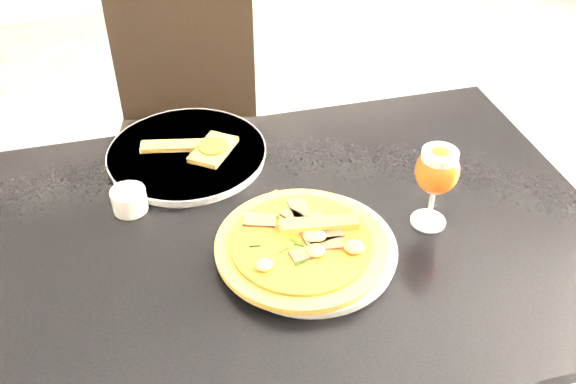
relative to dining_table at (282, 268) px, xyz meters
name	(u,v)px	position (x,y,z in m)	size (l,w,h in m)	color
dining_table	(282,268)	(0.00, 0.00, 0.00)	(1.29, 0.94, 0.75)	black
chair_far	(187,135)	(-0.02, 0.74, -0.15)	(0.54, 0.54, 0.92)	black
plate_main	(310,249)	(0.03, -0.06, 0.10)	(0.30, 0.30, 0.02)	silver
pizza	(302,244)	(0.01, -0.07, 0.12)	(0.30, 0.30, 0.03)	brown
plate_second	(187,154)	(-0.10, 0.29, 0.10)	(0.33, 0.33, 0.02)	silver
crust_scraps	(200,148)	(-0.08, 0.28, 0.11)	(0.21, 0.14, 0.02)	brown
loose_crust	(260,205)	(-0.01, 0.09, 0.09)	(0.10, 0.02, 0.01)	brown
sauce_cup	(129,199)	(-0.25, 0.17, 0.11)	(0.07, 0.07, 0.04)	silver
beer_glass	(437,171)	(0.27, -0.07, 0.21)	(0.08, 0.08, 0.17)	silver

